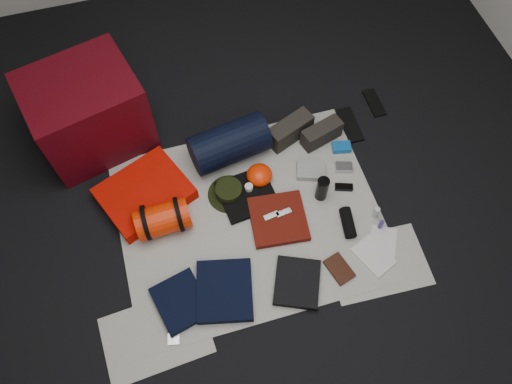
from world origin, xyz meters
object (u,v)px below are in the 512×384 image
object	(u,v)px
sleeping_pad	(145,193)
compact_camera	(344,167)
navy_duffel	(229,144)
red_cabinet	(88,112)
stuff_sack	(163,219)
water_bottle	(322,189)
paperback_book	(339,269)

from	to	relation	value
sleeping_pad	compact_camera	distance (m)	1.29
sleeping_pad	navy_duffel	world-z (taller)	navy_duffel
compact_camera	red_cabinet	bearing A→B (deg)	171.60
stuff_sack	compact_camera	distance (m)	1.21
water_bottle	compact_camera	world-z (taller)	water_bottle
navy_duffel	water_bottle	distance (m)	0.66
compact_camera	paperback_book	world-z (taller)	compact_camera
water_bottle	compact_camera	size ratio (longest dim) A/B	1.75
navy_duffel	stuff_sack	bearing A→B (deg)	-152.04
compact_camera	sleeping_pad	bearing A→B (deg)	-170.20
sleeping_pad	stuff_sack	world-z (taller)	stuff_sack
navy_duffel	compact_camera	distance (m)	0.76
sleeping_pad	water_bottle	distance (m)	1.11
stuff_sack	water_bottle	xyz separation A→B (m)	(0.99, -0.07, 0.00)
sleeping_pad	paperback_book	size ratio (longest dim) A/B	2.98
navy_duffel	paperback_book	size ratio (longest dim) A/B	2.86
navy_duffel	compact_camera	xyz separation A→B (m)	(0.69, -0.32, -0.11)
sleeping_pad	water_bottle	world-z (taller)	water_bottle
compact_camera	paperback_book	bearing A→B (deg)	-96.18
stuff_sack	navy_duffel	size ratio (longest dim) A/B	0.64
red_cabinet	paperback_book	distance (m)	1.84
water_bottle	paperback_book	size ratio (longest dim) A/B	1.09
sleeping_pad	paperback_book	distance (m)	1.29
sleeping_pad	water_bottle	xyz separation A→B (m)	(1.07, -0.30, 0.05)
red_cabinet	water_bottle	world-z (taller)	red_cabinet
sleeping_pad	red_cabinet	bearing A→B (deg)	112.03
water_bottle	navy_duffel	bearing A→B (deg)	135.68
red_cabinet	compact_camera	world-z (taller)	red_cabinet
stuff_sack	navy_duffel	xyz separation A→B (m)	(0.52, 0.40, 0.04)
paperback_book	water_bottle	bearing A→B (deg)	66.87
sleeping_pad	navy_duffel	distance (m)	0.62
water_bottle	stuff_sack	bearing A→B (deg)	176.08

